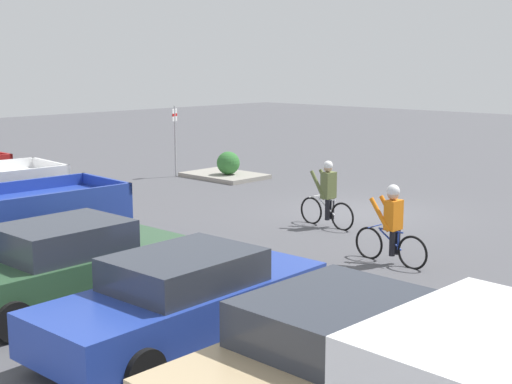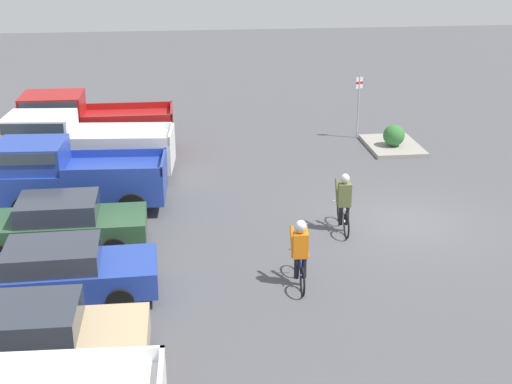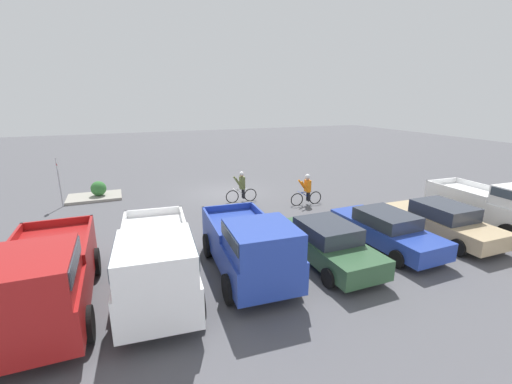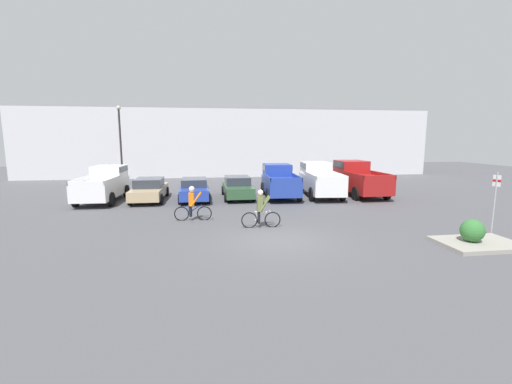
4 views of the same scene
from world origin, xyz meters
The scene contains 9 objects.
ground_plane centered at (0.00, 0.00, 0.00)m, with size 80.00×80.00×0.00m, color #4C4C51.
sedan_0 centered at (-6.28, 9.63, 0.70)m, with size 2.02×4.71×1.41m.
sedan_1 centered at (-3.48, 9.49, 0.69)m, with size 2.00×4.72×1.37m.
sedan_2 centered at (-0.68, 9.75, 0.71)m, with size 1.95×4.56×1.43m.
cyclist_0 centered at (-0.36, 1.99, 0.85)m, with size 1.75×0.47×1.71m.
cyclist_1 centered at (-3.38, 3.77, 0.86)m, with size 1.79×0.47×1.68m.
fire_lane_sign centered at (8.62, -0.69, 1.55)m, with size 0.11×0.29×2.57m.
curb_island centered at (7.15, -1.73, 0.07)m, with size 2.84×1.96×0.15m, color gray.
shrub centered at (6.89, -1.68, 0.56)m, with size 0.83×0.83×0.83m.
Camera 1 is at (-11.07, 16.07, 4.08)m, focal length 50.00 mm.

